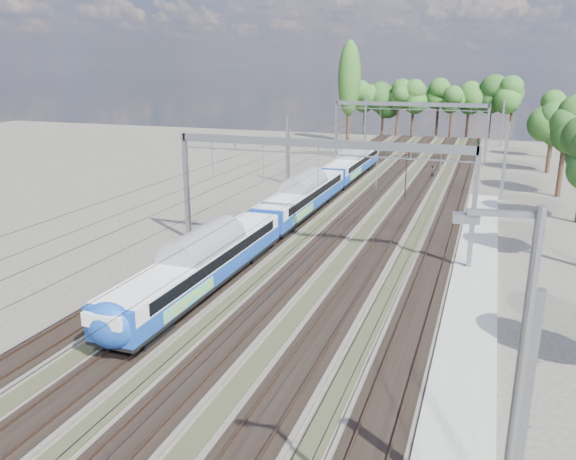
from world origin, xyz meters
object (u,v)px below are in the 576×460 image
(signal_near, at_px, (406,170))
(signal_far, at_px, (478,152))
(lamp_post, at_px, (509,420))
(emu_train, at_px, (303,193))
(worker, at_px, (433,172))

(signal_near, distance_m, signal_far, 18.41)
(signal_far, distance_m, lamp_post, 66.01)
(signal_far, bearing_deg, lamp_post, -64.28)
(emu_train, relative_size, signal_far, 11.87)
(worker, xyz_separation_m, signal_far, (5.33, 3.35, 2.39))
(emu_train, bearing_deg, worker, 68.25)
(emu_train, xyz_separation_m, worker, (9.84, 24.67, -1.61))
(worker, bearing_deg, signal_near, -165.93)
(emu_train, bearing_deg, signal_near, 52.94)
(emu_train, height_order, signal_far, signal_far)
(lamp_post, bearing_deg, signal_far, 84.31)
(emu_train, relative_size, lamp_post, 5.37)
(lamp_post, bearing_deg, worker, 89.28)
(emu_train, relative_size, worker, 34.29)
(emu_train, distance_m, signal_far, 31.87)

